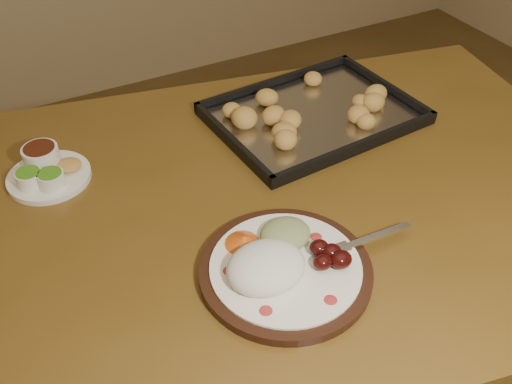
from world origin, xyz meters
TOP-DOWN VIEW (x-y plane):
  - dining_table at (-0.30, 0.17)m, footprint 1.65×1.17m
  - dinner_plate at (-0.31, -0.01)m, footprint 0.37×0.28m
  - condiment_saucer at (-0.59, 0.41)m, footprint 0.16×0.16m
  - baking_tray at (-0.02, 0.35)m, footprint 0.45×0.35m

SIDE VIEW (x-z plane):
  - dining_table at x=-0.30m, z-range 0.28..1.03m
  - baking_tray at x=-0.02m, z-range 0.74..0.79m
  - condiment_saucer at x=-0.59m, z-range 0.74..0.80m
  - dinner_plate at x=-0.31m, z-range 0.74..0.80m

